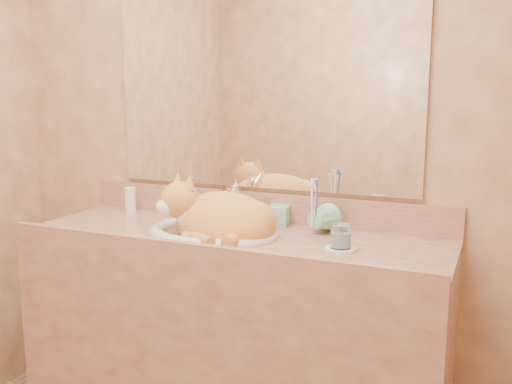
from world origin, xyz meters
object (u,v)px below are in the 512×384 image
at_px(vanity_counter, 234,341).
at_px(cat, 217,216).
at_px(toothbrush_cup, 314,222).
at_px(sink_basin, 213,214).
at_px(soap_dispenser, 276,206).
at_px(water_glass, 341,236).

xyz_separation_m(vanity_counter, cat, (-0.05, -0.02, 0.50)).
bearing_deg(vanity_counter, toothbrush_cup, 22.07).
distance_m(vanity_counter, sink_basin, 0.51).
relative_size(soap_dispenser, toothbrush_cup, 1.61).
distance_m(sink_basin, soap_dispenser, 0.26).
bearing_deg(sink_basin, water_glass, -6.05).
distance_m(cat, toothbrush_cup, 0.36).
relative_size(vanity_counter, cat, 3.73).
height_order(sink_basin, soap_dispenser, soap_dispenser).
relative_size(vanity_counter, water_glass, 19.90).
xyz_separation_m(vanity_counter, sink_basin, (-0.07, -0.02, 0.50)).
height_order(cat, soap_dispenser, cat).
relative_size(vanity_counter, sink_basin, 3.24).
distance_m(cat, soap_dispenser, 0.25).
height_order(soap_dispenser, toothbrush_cup, soap_dispenser).
xyz_separation_m(vanity_counter, water_glass, (0.43, -0.05, 0.48)).
distance_m(sink_basin, water_glass, 0.50).
distance_m(sink_basin, cat, 0.02).
bearing_deg(sink_basin, vanity_counter, 12.44).
bearing_deg(vanity_counter, soap_dispenser, 56.62).
bearing_deg(sink_basin, toothbrush_cup, 17.75).
xyz_separation_m(sink_basin, soap_dispenser, (0.18, 0.19, 0.01)).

